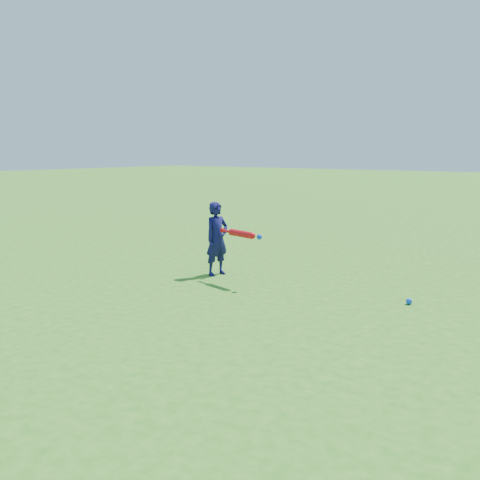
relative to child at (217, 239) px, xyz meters
The scene contains 4 objects.
ground 1.04m from the child, 41.02° to the left, with size 80.00×80.00×0.00m, color #2C701A.
child is the anchor object (origin of this frame).
ground_ball_blue 2.76m from the child, ahead, with size 0.07×0.07×0.07m, color blue.
bat_swing 0.64m from the child, 17.29° to the right, with size 0.79×0.23×0.09m.
Camera 1 is at (4.02, -6.37, 1.75)m, focal length 40.00 mm.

